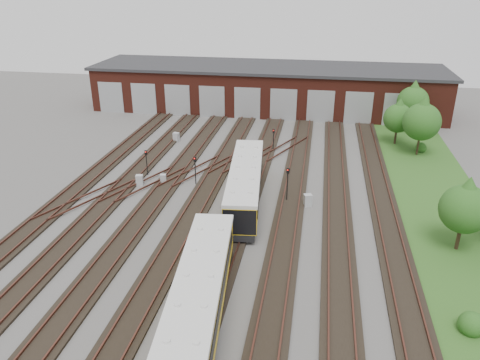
# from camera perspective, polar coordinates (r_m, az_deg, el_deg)

# --- Properties ---
(ground) EXTENTS (120.00, 120.00, 0.00)m
(ground) POSITION_cam_1_polar(r_m,az_deg,el_deg) (35.00, -4.78, -8.30)
(ground) COLOR #403D3B
(ground) RESTS_ON ground
(track_network) EXTENTS (30.40, 70.00, 0.33)m
(track_network) POSITION_cam_1_polar(r_m,az_deg,el_deg) (35.47, -4.81, -7.63)
(track_network) COLOR black
(track_network) RESTS_ON ground
(maintenance_shed) EXTENTS (51.00, 12.50, 6.35)m
(maintenance_shed) POSITION_cam_1_polar(r_m,az_deg,el_deg) (70.72, 3.30, 11.22)
(maintenance_shed) COLOR #531E14
(maintenance_shed) RESTS_ON ground
(grass_verge) EXTENTS (8.00, 55.00, 0.05)m
(grass_verge) POSITION_cam_1_polar(r_m,az_deg,el_deg) (44.23, 23.42, -3.08)
(grass_verge) COLOR #24521B
(grass_verge) RESTS_ON ground
(metro_train) EXTENTS (4.09, 46.75, 3.01)m
(metro_train) POSITION_cam_1_polar(r_m,az_deg,el_deg) (27.21, -4.96, -14.11)
(metro_train) COLOR black
(metro_train) RESTS_ON ground
(signal_mast_0) EXTENTS (0.26, 0.25, 2.82)m
(signal_mast_0) POSITION_cam_1_polar(r_m,az_deg,el_deg) (44.55, -5.49, 1.62)
(signal_mast_0) COLOR black
(signal_mast_0) RESTS_ON ground
(signal_mast_1) EXTENTS (0.24, 0.23, 2.62)m
(signal_mast_1) POSITION_cam_1_polar(r_m,az_deg,el_deg) (47.47, -11.34, 2.51)
(signal_mast_1) COLOR black
(signal_mast_1) RESTS_ON ground
(signal_mast_2) EXTENTS (0.22, 0.21, 2.63)m
(signal_mast_2) POSITION_cam_1_polar(r_m,az_deg,el_deg) (53.18, 4.10, 5.25)
(signal_mast_2) COLOR black
(signal_mast_2) RESTS_ON ground
(signal_mast_3) EXTENTS (0.27, 0.25, 3.20)m
(signal_mast_3) POSITION_cam_1_polar(r_m,az_deg,el_deg) (41.05, 5.81, -0.07)
(signal_mast_3) COLOR black
(signal_mast_3) RESTS_ON ground
(relay_cabinet_0) EXTENTS (0.64, 0.57, 0.93)m
(relay_cabinet_0) POSITION_cam_1_polar(r_m,az_deg,el_deg) (45.67, -9.33, 0.13)
(relay_cabinet_0) COLOR #A5A8AB
(relay_cabinet_0) RESTS_ON ground
(relay_cabinet_1) EXTENTS (0.76, 0.68, 1.10)m
(relay_cabinet_1) POSITION_cam_1_polar(r_m,az_deg,el_deg) (57.12, -7.79, 5.20)
(relay_cabinet_1) COLOR #A5A8AB
(relay_cabinet_1) RESTS_ON ground
(relay_cabinet_2) EXTENTS (0.73, 0.64, 1.07)m
(relay_cabinet_2) POSITION_cam_1_polar(r_m,az_deg,el_deg) (45.63, -12.15, -0.03)
(relay_cabinet_2) COLOR #A5A8AB
(relay_cabinet_2) RESTS_ON ground
(relay_cabinet_3) EXTENTS (0.65, 0.56, 0.99)m
(relay_cabinet_3) POSITION_cam_1_polar(r_m,az_deg,el_deg) (48.92, 1.43, 2.13)
(relay_cabinet_3) COLOR #A5A8AB
(relay_cabinet_3) RESTS_ON ground
(relay_cabinet_4) EXTENTS (0.82, 0.76, 1.11)m
(relay_cabinet_4) POSITION_cam_1_polar(r_m,az_deg,el_deg) (41.06, 8.25, -2.47)
(relay_cabinet_4) COLOR #A5A8AB
(relay_cabinet_4) RESTS_ON ground
(tree_0) EXTENTS (3.97, 3.97, 6.58)m
(tree_0) POSITION_cam_1_polar(r_m,az_deg,el_deg) (63.56, 20.38, 9.30)
(tree_0) COLOR #302215
(tree_0) RESTS_ON ground
(tree_1) EXTENTS (3.36, 3.36, 5.57)m
(tree_1) POSITION_cam_1_polar(r_m,az_deg,el_deg) (57.85, 18.76, 7.53)
(tree_1) COLOR #302215
(tree_1) RESTS_ON ground
(tree_2) EXTENTS (4.06, 4.06, 6.74)m
(tree_2) POSITION_cam_1_polar(r_m,az_deg,el_deg) (54.79, 21.35, 7.11)
(tree_2) COLOR #302215
(tree_2) RESTS_ON ground
(tree_3) EXTENTS (3.52, 3.52, 5.84)m
(tree_3) POSITION_cam_1_polar(r_m,az_deg,el_deg) (36.59, 25.82, -2.61)
(tree_3) COLOR #302215
(tree_3) RESTS_ON ground
(bush_0) EXTENTS (1.48, 1.48, 1.48)m
(bush_0) POSITION_cam_1_polar(r_m,az_deg,el_deg) (30.29, 26.46, -15.17)
(bush_0) COLOR #1C4D16
(bush_0) RESTS_ON ground
(bush_1) EXTENTS (1.27, 1.27, 1.27)m
(bush_1) POSITION_cam_1_polar(r_m,az_deg,el_deg) (57.06, 21.21, 3.84)
(bush_1) COLOR #1C4D16
(bush_1) RESTS_ON ground
(bush_2) EXTENTS (1.49, 1.49, 1.49)m
(bush_2) POSITION_cam_1_polar(r_m,az_deg,el_deg) (63.88, 20.24, 6.13)
(bush_2) COLOR #1C4D16
(bush_2) RESTS_ON ground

